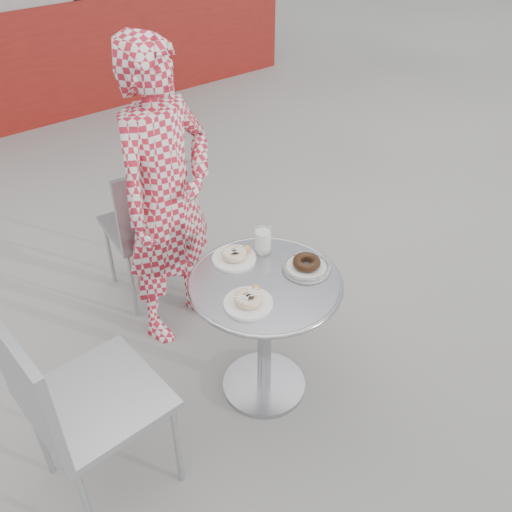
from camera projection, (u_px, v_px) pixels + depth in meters
ground at (259, 386)px, 2.79m from camera, size 60.00×60.00×0.00m
bistro_table at (265, 310)px, 2.48m from camera, size 0.66×0.66×0.67m
chair_far at (150, 252)px, 3.21m from camera, size 0.45×0.46×0.87m
chair_left at (103, 434)px, 2.22m from camera, size 0.49×0.49×0.96m
seated_person at (167, 199)px, 2.70m from camera, size 0.65×0.51×1.55m
plate_far at (235, 256)px, 2.50m from camera, size 0.19×0.19×0.05m
plate_near at (249, 300)px, 2.26m from camera, size 0.20×0.20×0.05m
plate_checker at (306, 265)px, 2.45m from camera, size 0.21×0.21×0.05m
milk_cup at (263, 240)px, 2.52m from camera, size 0.08×0.08×0.12m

